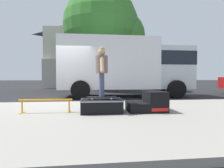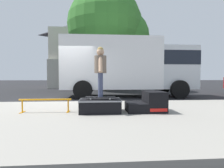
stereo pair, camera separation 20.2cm
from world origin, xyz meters
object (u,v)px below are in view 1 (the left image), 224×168
(street_tree_main, at_px, (105,28))
(skate_box, at_px, (101,105))
(skateboard, at_px, (102,97))
(kicker_ramp, at_px, (149,103))
(box_truck, at_px, (126,65))
(skater_kid, at_px, (102,67))
(grind_rail, at_px, (46,103))

(street_tree_main, bearing_deg, skate_box, -94.77)
(skateboard, bearing_deg, kicker_ramp, -1.10)
(skateboard, distance_m, box_truck, 5.27)
(kicker_ramp, relative_size, skater_kid, 0.76)
(skater_kid, relative_size, street_tree_main, 0.16)
(kicker_ramp, xyz_separation_m, skateboard, (-1.28, 0.02, 0.17))
(kicker_ramp, relative_size, street_tree_main, 0.12)
(skateboard, relative_size, skater_kid, 0.61)
(grind_rail, height_order, box_truck, box_truck)
(kicker_ramp, bearing_deg, street_tree_main, 92.49)
(kicker_ramp, distance_m, grind_rail, 2.72)
(grind_rail, distance_m, box_truck, 5.84)
(skate_box, relative_size, skateboard, 1.34)
(skateboard, bearing_deg, street_tree_main, 85.27)
(skate_box, distance_m, street_tree_main, 11.31)
(skate_box, relative_size, box_truck, 0.15)
(kicker_ramp, height_order, box_truck, box_truck)
(box_truck, bearing_deg, grind_rail, -122.02)
(skater_kid, bearing_deg, street_tree_main, 85.27)
(skate_box, xyz_separation_m, skateboard, (0.01, 0.02, 0.21))
(kicker_ramp, height_order, street_tree_main, street_tree_main)
(skate_box, bearing_deg, grind_rail, 176.66)
(grind_rail, bearing_deg, skater_kid, -2.35)
(box_truck, height_order, street_tree_main, street_tree_main)
(skate_box, height_order, box_truck, box_truck)
(skate_box, distance_m, skater_kid, 0.99)
(grind_rail, relative_size, street_tree_main, 0.16)
(box_truck, bearing_deg, kicker_ramp, -93.46)
(grind_rail, relative_size, box_truck, 0.19)
(skate_box, bearing_deg, skater_kid, 67.15)
(kicker_ramp, distance_m, street_tree_main, 11.27)
(skater_kid, distance_m, street_tree_main, 10.90)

